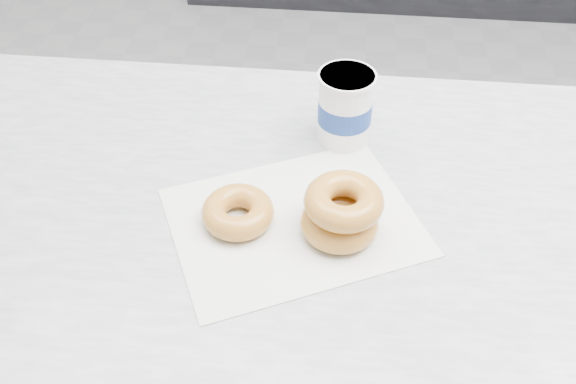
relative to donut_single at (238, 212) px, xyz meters
name	(u,v)px	position (x,y,z in m)	size (l,w,h in m)	color
ground	(451,294)	(0.51, 0.62, -0.92)	(5.00, 5.00, 0.00)	gray
wax_paper	(294,222)	(0.08, 0.01, -0.02)	(0.34, 0.26, 0.00)	silver
donut_single	(238,212)	(0.00, 0.00, 0.00)	(0.10, 0.10, 0.04)	gold
donut_stack	(341,212)	(0.15, 0.00, 0.02)	(0.12, 0.12, 0.08)	gold
coffee_cup	(345,107)	(0.14, 0.21, 0.04)	(0.11, 0.11, 0.12)	white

